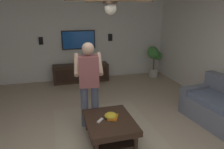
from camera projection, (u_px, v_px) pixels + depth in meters
ground_plane at (102, 148)px, 3.54m from camera, size 9.08×9.08×0.00m
wall_back_tv at (73, 39)px, 6.68m from camera, size 0.10×6.23×2.60m
area_rug at (107, 134)px, 3.94m from camera, size 2.50×1.84×0.01m
coffee_table at (110, 125)px, 3.67m from camera, size 1.00×0.80×0.40m
media_console at (81, 73)px, 6.72m from camera, size 0.45×1.70×0.55m
tv at (79, 40)px, 6.65m from camera, size 0.05×1.03×0.58m
person_standing at (89, 80)px, 3.97m from camera, size 0.58×0.58×1.64m
potted_plant_tall at (154, 57)px, 7.01m from camera, size 0.44×0.53×1.04m
bowl at (111, 116)px, 3.67m from camera, size 0.21×0.21×0.10m
remote_white at (100, 120)px, 3.59m from camera, size 0.14×0.13×0.02m
book at (113, 117)px, 3.68m from camera, size 0.27×0.24×0.04m
vase_round at (77, 61)px, 6.55m from camera, size 0.22×0.22×0.22m
wall_speaker_left at (110, 37)px, 6.91m from camera, size 0.06×0.12×0.22m
wall_speaker_right at (41, 41)px, 6.36m from camera, size 0.06×0.12×0.22m
ceiling_fan at (111, 3)px, 2.82m from camera, size 1.17×1.20×0.46m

